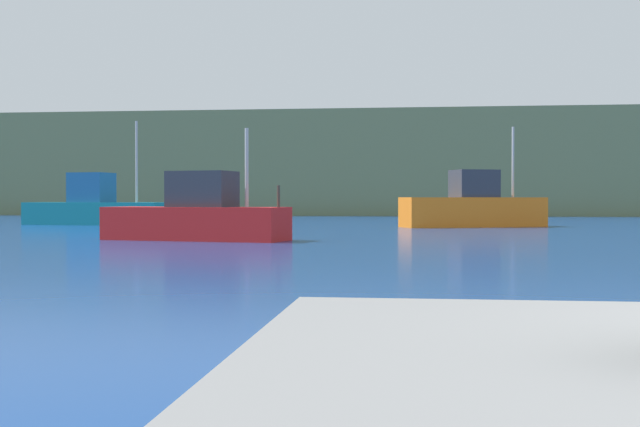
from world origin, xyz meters
name	(u,v)px	position (x,y,z in m)	size (l,w,h in m)	color
hillside_backdrop	(447,166)	(0.00, 68.39, 4.18)	(140.00, 16.34, 8.36)	#6B7A51
fishing_boat_red	(197,216)	(-9.73, 23.41, 0.79)	(6.35, 3.05, 3.65)	red
fishing_boat_teal	(96,208)	(-19.16, 38.01, 0.88)	(7.86, 3.27, 5.34)	teal
fishing_boat_orange	(473,207)	(0.15, 37.03, 0.98)	(7.16, 4.21, 4.86)	orange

